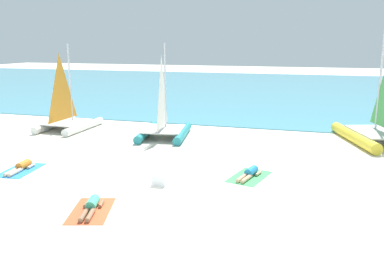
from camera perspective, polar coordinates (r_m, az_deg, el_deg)
ground_plane at (r=22.01m, az=3.66°, el=-0.42°), size 120.00×120.00×0.00m
ocean_water at (r=42.62m, az=9.97°, el=5.57°), size 120.00×40.00×0.05m
sailboat_yellow at (r=21.23m, az=25.46°, el=0.45°), size 4.29×5.39×6.12m
sailboat_teal at (r=20.44m, az=-4.03°, el=0.62°), size 2.85×3.95×4.75m
sailboat_white at (r=23.26m, az=-17.34°, el=1.49°), size 2.35×3.64×4.72m
towel_left at (r=16.65m, az=-23.24°, el=-5.55°), size 1.29×2.01×0.01m
sunbather_left at (r=16.67m, az=-23.15°, el=-5.07°), size 0.58×1.57×0.30m
towel_middle at (r=12.18m, az=-14.18°, el=-11.35°), size 1.60×2.14×0.01m
sunbather_middle at (r=12.19m, az=-14.13°, el=-10.68°), size 0.82×1.54×0.30m
towel_right at (r=14.74m, az=8.13°, el=-6.89°), size 1.54×2.11×0.01m
sunbather_right at (r=14.76m, az=8.25°, el=-6.35°), size 0.77×1.55×0.30m
cooler_box at (r=13.79m, az=-4.60°, el=-7.39°), size 0.50×0.36×0.36m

